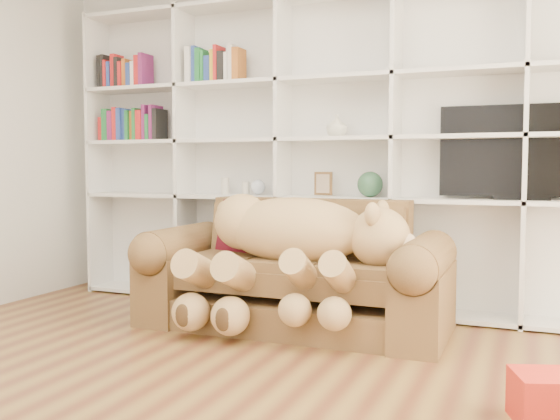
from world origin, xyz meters
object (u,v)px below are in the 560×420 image
at_px(sofa, 295,279).
at_px(tv, 523,153).
at_px(teddy_bear, 291,244).
at_px(gift_box, 547,399).

height_order(sofa, tv, tv).
distance_m(teddy_bear, tv, 1.71).
relative_size(sofa, gift_box, 7.60).
bearing_deg(tv, teddy_bear, -149.24).
relative_size(gift_box, tv, 0.24).
xyz_separation_m(teddy_bear, tv, (1.38, 0.82, 0.59)).
height_order(gift_box, tv, tv).
xyz_separation_m(teddy_bear, gift_box, (1.53, -0.93, -0.48)).
relative_size(teddy_bear, gift_box, 5.47).
distance_m(sofa, gift_box, 1.93).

